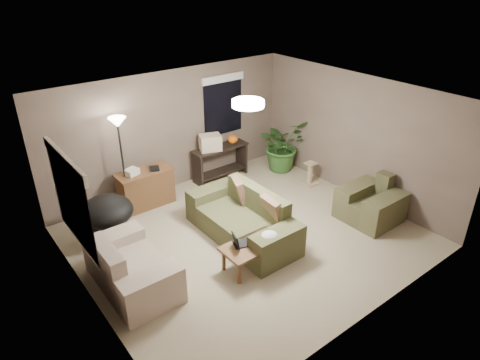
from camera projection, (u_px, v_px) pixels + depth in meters
room_shell at (247, 174)px, 7.03m from camera, size 5.50×5.50×5.50m
main_sofa at (244, 221)px, 7.50m from camera, size 0.95×2.20×0.85m
throw_pillows at (255, 200)px, 7.47m from camera, size 0.38×1.39×0.47m
loveseat at (130, 270)px, 6.31m from camera, size 0.90×1.60×0.85m
armchair at (371, 205)px, 8.01m from camera, size 0.95×1.00×0.85m
coffee_table at (253, 247)px, 6.72m from camera, size 1.00×0.55×0.42m
laptop at (240, 242)px, 6.64m from camera, size 0.42×0.33×0.24m
plastic_bag at (269, 238)px, 6.64m from camera, size 0.37×0.34×0.22m
desk at (146, 188)px, 8.42m from camera, size 1.10×0.50×0.75m
desk_papers at (137, 171)px, 8.14m from camera, size 0.73×0.32×0.12m
console_table at (220, 160)px, 9.47m from camera, size 1.30×0.40×0.75m
pumpkin at (233, 139)px, 9.48m from camera, size 0.31×0.31×0.19m
cardboard_box at (210, 142)px, 9.12m from camera, size 0.53×0.47×0.33m
papasan_chair at (107, 215)px, 7.36m from camera, size 1.17×1.17×0.80m
floor_lamp at (119, 134)px, 7.67m from camera, size 0.32×0.32×1.91m
ceiling_fixture at (248, 103)px, 6.49m from camera, size 0.50×0.50×0.10m
houseplant at (282, 150)px, 9.89m from camera, size 1.08×1.20×0.94m
cat_scratching_post at (310, 175)px, 9.32m from camera, size 0.32×0.32×0.50m
window_left at (68, 186)px, 5.51m from camera, size 0.05×1.56×1.33m
window_back at (223, 95)px, 9.24m from camera, size 1.06×0.05×1.33m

